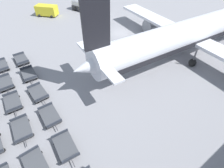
# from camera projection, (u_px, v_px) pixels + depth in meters

# --- Properties ---
(ground_plane) EXTENTS (500.00, 500.00, 0.00)m
(ground_plane) POSITION_uv_depth(u_px,v_px,m) (121.00, 33.00, 33.58)
(ground_plane) COLOR gray
(airplane) EXTENTS (32.80, 40.28, 14.32)m
(airplane) POSITION_uv_depth(u_px,v_px,m) (196.00, 31.00, 26.35)
(airplane) COLOR silver
(airplane) RESTS_ON ground_plane
(fuel_tanker_secondary) EXTENTS (8.94, 5.24, 3.04)m
(fuel_tanker_secondary) POSITION_uv_depth(u_px,v_px,m) (86.00, 6.00, 41.38)
(fuel_tanker_secondary) COLOR white
(fuel_tanker_secondary) RESTS_ON ground_plane
(service_van) EXTENTS (4.89, 4.72, 2.29)m
(service_van) POSITION_uv_depth(u_px,v_px,m) (47.00, 10.00, 39.37)
(service_van) COLOR yellow
(service_van) RESTS_ON ground_plane
(baggage_dolly_row_mid_a_col_a) EXTENTS (3.55, 1.75, 0.92)m
(baggage_dolly_row_mid_a_col_a) POSITION_uv_depth(u_px,v_px,m) (1.00, 66.00, 24.84)
(baggage_dolly_row_mid_a_col_a) COLOR #424449
(baggage_dolly_row_mid_a_col_a) RESTS_ON ground_plane
(baggage_dolly_row_mid_a_col_b) EXTENTS (3.54, 1.73, 0.92)m
(baggage_dolly_row_mid_a_col_b) POSITION_uv_depth(u_px,v_px,m) (5.00, 83.00, 22.10)
(baggage_dolly_row_mid_a_col_b) COLOR #424449
(baggage_dolly_row_mid_a_col_b) RESTS_ON ground_plane
(baggage_dolly_row_mid_a_col_c) EXTENTS (3.58, 1.83, 0.92)m
(baggage_dolly_row_mid_a_col_c) POSITION_uv_depth(u_px,v_px,m) (13.00, 102.00, 19.65)
(baggage_dolly_row_mid_a_col_c) COLOR #424449
(baggage_dolly_row_mid_a_col_c) RESTS_ON ground_plane
(baggage_dolly_row_mid_a_col_d) EXTENTS (3.58, 1.85, 0.92)m
(baggage_dolly_row_mid_a_col_d) POSITION_uv_depth(u_px,v_px,m) (22.00, 129.00, 17.06)
(baggage_dolly_row_mid_a_col_d) COLOR #424449
(baggage_dolly_row_mid_a_col_d) RESTS_ON ground_plane
(baggage_dolly_row_mid_a_col_e) EXTENTS (3.57, 1.81, 0.92)m
(baggage_dolly_row_mid_a_col_e) POSITION_uv_depth(u_px,v_px,m) (36.00, 165.00, 14.47)
(baggage_dolly_row_mid_a_col_e) COLOR #424449
(baggage_dolly_row_mid_a_col_e) RESTS_ON ground_plane
(baggage_dolly_row_mid_b_col_a) EXTENTS (3.54, 1.73, 0.92)m
(baggage_dolly_row_mid_b_col_a) POSITION_uv_depth(u_px,v_px,m) (21.00, 59.00, 26.05)
(baggage_dolly_row_mid_b_col_a) COLOR #424449
(baggage_dolly_row_mid_b_col_a) RESTS_ON ground_plane
(baggage_dolly_row_mid_b_col_b) EXTENTS (3.57, 1.81, 0.92)m
(baggage_dolly_row_mid_b_col_b) POSITION_uv_depth(u_px,v_px,m) (29.00, 74.00, 23.43)
(baggage_dolly_row_mid_b_col_b) COLOR #424449
(baggage_dolly_row_mid_b_col_b) RESTS_ON ground_plane
(baggage_dolly_row_mid_b_col_c) EXTENTS (3.57, 1.82, 0.92)m
(baggage_dolly_row_mid_b_col_c) POSITION_uv_depth(u_px,v_px,m) (38.00, 93.00, 20.77)
(baggage_dolly_row_mid_b_col_c) COLOR #424449
(baggage_dolly_row_mid_b_col_c) RESTS_ON ground_plane
(baggage_dolly_row_mid_b_col_d) EXTENTS (3.55, 1.77, 0.92)m
(baggage_dolly_row_mid_b_col_d) POSITION_uv_depth(u_px,v_px,m) (50.00, 116.00, 18.25)
(baggage_dolly_row_mid_b_col_d) COLOR #424449
(baggage_dolly_row_mid_b_col_d) RESTS_ON ground_plane
(baggage_dolly_row_mid_b_col_e) EXTENTS (3.58, 1.85, 0.92)m
(baggage_dolly_row_mid_b_col_e) POSITION_uv_depth(u_px,v_px,m) (66.00, 147.00, 15.70)
(baggage_dolly_row_mid_b_col_e) COLOR #424449
(baggage_dolly_row_mid_b_col_e) RESTS_ON ground_plane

